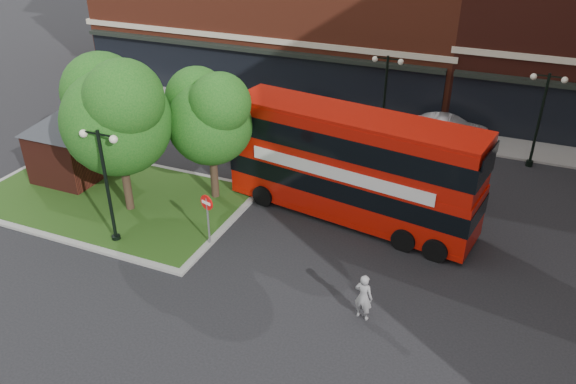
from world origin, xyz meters
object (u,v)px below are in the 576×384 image
at_px(woman, 364,297).
at_px(car_silver, 309,111).
at_px(bus, 352,159).
at_px(car_white, 448,130).

xyz_separation_m(woman, car_silver, (-8.22, 16.29, -0.24)).
xyz_separation_m(bus, car_silver, (-5.74, 10.00, -2.13)).
bearing_deg(car_white, bus, 160.80).
bearing_deg(woman, car_white, -80.09).
relative_size(woman, car_white, 0.39).
xyz_separation_m(car_silver, car_white, (8.51, 0.00, 0.10)).
height_order(woman, car_white, woman).
bearing_deg(bus, woman, -59.17).
bearing_deg(car_white, woman, 175.30).
relative_size(bus, car_silver, 3.01).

